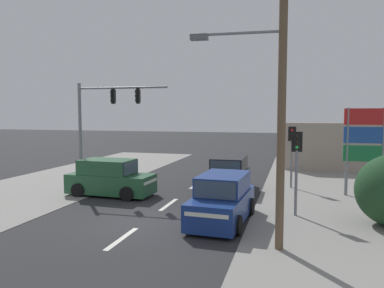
# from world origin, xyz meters

# --- Properties ---
(ground_plane) EXTENTS (140.00, 140.00, 0.00)m
(ground_plane) POSITION_xyz_m (0.00, 0.00, 0.00)
(ground_plane) COLOR #28282B
(lane_dash_near) EXTENTS (0.20, 2.40, 0.01)m
(lane_dash_near) POSITION_xyz_m (0.00, -2.00, 0.00)
(lane_dash_near) COLOR silver
(lane_dash_near) RESTS_ON ground
(lane_dash_mid) EXTENTS (0.20, 2.40, 0.01)m
(lane_dash_mid) POSITION_xyz_m (0.00, 3.00, 0.00)
(lane_dash_mid) COLOR silver
(lane_dash_mid) RESTS_ON ground
(lane_dash_far) EXTENTS (0.20, 2.40, 0.01)m
(lane_dash_far) POSITION_xyz_m (0.00, 8.00, 0.00)
(lane_dash_far) COLOR silver
(lane_dash_far) RESTS_ON ground
(kerb_right_verge) EXTENTS (10.00, 44.00, 0.02)m
(kerb_right_verge) POSITION_xyz_m (9.00, 2.00, 0.01)
(kerb_right_verge) COLOR gray
(kerb_right_verge) RESTS_ON ground
(kerb_left_verge) EXTENTS (8.00, 40.00, 0.02)m
(kerb_left_verge) POSITION_xyz_m (-8.50, 4.00, 0.01)
(kerb_left_verge) COLOR gray
(kerb_left_verge) RESTS_ON ground
(utility_pole_foreground_right) EXTENTS (3.78, 0.40, 9.45)m
(utility_pole_foreground_right) POSITION_xyz_m (5.14, -1.65, 5.09)
(utility_pole_foreground_right) COLOR brown
(utility_pole_foreground_right) RESTS_ON ground
(traffic_signal_mast) EXTENTS (5.29, 0.47, 6.00)m
(traffic_signal_mast) POSITION_xyz_m (-4.74, 5.25, 4.15)
(traffic_signal_mast) COLOR slate
(traffic_signal_mast) RESTS_ON ground
(pedestal_signal_right_kerb) EXTENTS (0.44, 0.29, 3.56)m
(pedestal_signal_right_kerb) POSITION_xyz_m (5.79, 2.54, 2.42)
(pedestal_signal_right_kerb) COLOR slate
(pedestal_signal_right_kerb) RESTS_ON ground
(pedestal_signal_far_median) EXTENTS (0.44, 0.29, 3.56)m
(pedestal_signal_far_median) POSITION_xyz_m (5.56, 8.59, 2.42)
(pedestal_signal_far_median) COLOR slate
(pedestal_signal_far_median) RESTS_ON ground
(shopping_plaza_sign) EXTENTS (2.10, 0.16, 4.60)m
(shopping_plaza_sign) POSITION_xyz_m (9.21, 7.32, 2.98)
(shopping_plaza_sign) COLOR slate
(shopping_plaza_sign) RESTS_ON ground
(shopfront_wall_far) EXTENTS (12.00, 1.00, 3.60)m
(shopfront_wall_far) POSITION_xyz_m (11.00, 16.00, 1.80)
(shopfront_wall_far) COLOR #A39384
(shopfront_wall_far) RESTS_ON ground
(suv_crossing_left) EXTENTS (2.25, 4.63, 1.90)m
(suv_crossing_left) POSITION_xyz_m (2.97, 0.92, 0.88)
(suv_crossing_left) COLOR navy
(suv_crossing_left) RESTS_ON ground
(suv_oncoming_mid) EXTENTS (4.60, 2.19, 1.90)m
(suv_oncoming_mid) POSITION_xyz_m (-3.64, 4.11, 0.88)
(suv_oncoming_mid) COLOR #235633
(suv_oncoming_mid) RESTS_ON ground
(suv_kerbside_parked) EXTENTS (2.07, 4.55, 1.90)m
(suv_kerbside_parked) POSITION_xyz_m (2.22, 6.85, 0.88)
(suv_kerbside_parked) COLOR black
(suv_kerbside_parked) RESTS_ON ground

